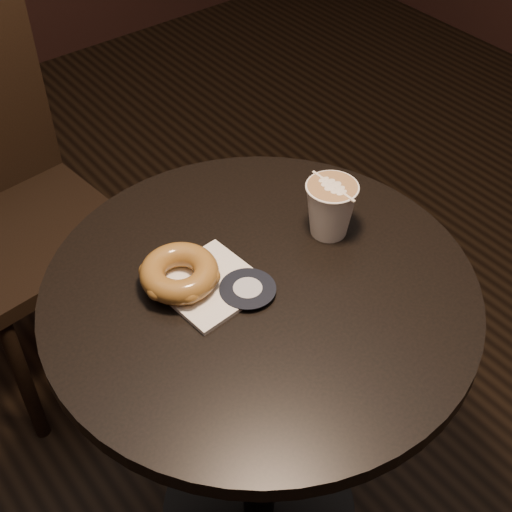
% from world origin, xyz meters
% --- Properties ---
extents(cafe_table, '(0.70, 0.70, 0.75)m').
position_xyz_m(cafe_table, '(0.00, 0.00, 0.55)').
color(cafe_table, black).
rests_on(cafe_table, ground).
extents(pastry_bag, '(0.16, 0.16, 0.01)m').
position_xyz_m(pastry_bag, '(-0.06, 0.05, 0.75)').
color(pastry_bag, white).
rests_on(pastry_bag, cafe_table).
extents(doughnut, '(0.13, 0.13, 0.04)m').
position_xyz_m(doughnut, '(-0.10, 0.08, 0.78)').
color(doughnut, brown).
rests_on(doughnut, pastry_bag).
extents(latte_cup, '(0.09, 0.09, 0.10)m').
position_xyz_m(latte_cup, '(0.17, 0.03, 0.80)').
color(latte_cup, white).
rests_on(latte_cup, cafe_table).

